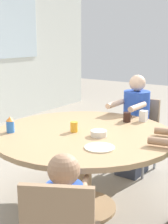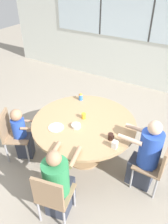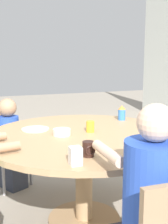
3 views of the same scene
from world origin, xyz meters
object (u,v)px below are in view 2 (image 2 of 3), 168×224
(chair_for_man_blue_shirt, at_px, (52,195))
(chair_for_toddler, at_px, (11,132))
(person_woman_green_shirt, at_px, (146,158))
(person_man_blue_shirt, at_px, (58,185))
(person_toddler, at_px, (22,135))
(bowl_white_shallow, at_px, (76,126))
(sippy_cup, at_px, (81,96))
(milk_carton_small, at_px, (115,145))
(coffee_mug, at_px, (111,137))
(juice_glass, at_px, (84,116))
(chair_for_woman_green_shirt, at_px, (157,163))

(chair_for_man_blue_shirt, bearing_deg, chair_for_toddler, 143.15)
(person_woman_green_shirt, relative_size, person_man_blue_shirt, 1.07)
(person_man_blue_shirt, xyz_separation_m, person_toddler, (-1.10, 0.49, -0.04))
(chair_for_toddler, height_order, bowl_white_shallow, chair_for_toddler)
(person_woman_green_shirt, relative_size, sippy_cup, 8.16)
(chair_for_man_blue_shirt, height_order, person_toddler, person_toddler)
(person_toddler, height_order, sippy_cup, person_toddler)
(milk_carton_small, distance_m, bowl_white_shallow, 0.68)
(coffee_mug, xyz_separation_m, juice_glass, (-0.57, 0.23, -0.00))
(juice_glass, bearing_deg, sippy_cup, 126.22)
(chair_for_toddler, height_order, juice_glass, chair_for_toddler)
(juice_glass, bearing_deg, chair_for_toddler, -147.15)
(chair_for_man_blue_shirt, bearing_deg, person_man_blue_shirt, 90.00)
(chair_for_man_blue_shirt, height_order, milk_carton_small, same)
(chair_for_man_blue_shirt, xyz_separation_m, person_man_blue_shirt, (-0.04, 0.16, -0.03))
(person_woman_green_shirt, bearing_deg, juice_glass, 86.13)
(person_man_blue_shirt, distance_m, person_toddler, 1.21)
(sippy_cup, bearing_deg, bowl_white_shallow, -63.46)
(chair_for_toddler, xyz_separation_m, juice_glass, (0.98, 0.63, 0.29))
(person_woman_green_shirt, height_order, sippy_cup, person_woman_green_shirt)
(person_toddler, distance_m, coffee_mug, 1.49)
(bowl_white_shallow, bearing_deg, chair_for_man_blue_shirt, -73.88)
(chair_for_woman_green_shirt, xyz_separation_m, coffee_mug, (-0.65, -0.14, 0.29))
(person_man_blue_shirt, xyz_separation_m, milk_carton_small, (0.42, 0.70, 0.32))
(person_toddler, xyz_separation_m, milk_carton_small, (1.52, 0.20, 0.36))
(person_woman_green_shirt, relative_size, person_toddler, 1.24)
(chair_for_toddler, distance_m, person_toddler, 0.17)
(juice_glass, bearing_deg, milk_carton_small, -27.24)
(chair_for_man_blue_shirt, xyz_separation_m, person_woman_green_shirt, (0.76, 1.13, 0.01))
(person_woman_green_shirt, bearing_deg, chair_for_toddler, 105.75)
(chair_for_man_blue_shirt, distance_m, juice_glass, 1.28)
(coffee_mug, height_order, sippy_cup, sippy_cup)
(person_woman_green_shirt, bearing_deg, bowl_white_shallow, 99.57)
(person_woman_green_shirt, xyz_separation_m, juice_glass, (-1.06, 0.08, 0.27))
(chair_for_woman_green_shirt, bearing_deg, chair_for_toddler, 104.62)
(chair_for_toddler, relative_size, coffee_mug, 8.91)
(milk_carton_small, bearing_deg, chair_for_man_blue_shirt, -114.14)
(chair_for_man_blue_shirt, bearing_deg, person_toddler, 137.67)
(chair_for_woman_green_shirt, height_order, coffee_mug, chair_for_woman_green_shirt)
(juice_glass, bearing_deg, coffee_mug, -21.91)
(sippy_cup, bearing_deg, person_woman_green_shirt, -21.10)
(person_woman_green_shirt, relative_size, milk_carton_small, 10.74)
(milk_carton_small, bearing_deg, coffee_mug, 132.86)
(chair_for_man_blue_shirt, bearing_deg, juice_glass, 91.54)
(chair_for_toddler, bearing_deg, juice_glass, 94.31)
(coffee_mug, relative_size, bowl_white_shallow, 0.69)
(chair_for_man_blue_shirt, bearing_deg, coffee_mug, 62.30)
(chair_for_woman_green_shirt, relative_size, coffee_mug, 8.91)
(person_toddler, xyz_separation_m, bowl_white_shallow, (0.86, 0.31, 0.33))
(chair_for_toddler, relative_size, person_toddler, 0.91)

